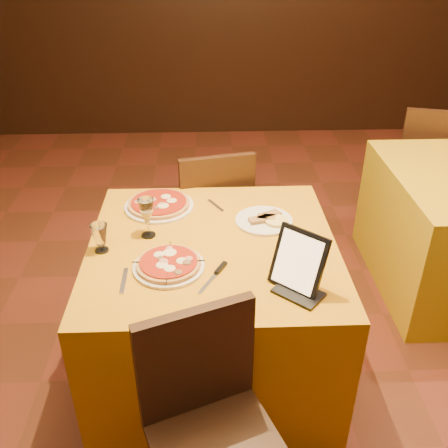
{
  "coord_description": "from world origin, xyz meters",
  "views": [
    {
      "loc": [
        -0.27,
        -1.77,
        1.96
      ],
      "look_at": [
        -0.2,
        0.07,
        0.86
      ],
      "focal_mm": 40.0,
      "sensor_mm": 36.0,
      "label": 1
    }
  ],
  "objects_px": {
    "chair_main_far": "(211,214)",
    "tablet": "(299,261)",
    "pizza_near": "(169,265)",
    "chair_side_far": "(424,162)",
    "wine_glass": "(147,218)",
    "water_glass": "(100,238)",
    "pizza_far": "(159,205)",
    "main_table": "(214,308)"
  },
  "relations": [
    {
      "from": "main_table",
      "to": "chair_main_far",
      "type": "bearing_deg",
      "value": 90.0
    },
    {
      "from": "tablet",
      "to": "pizza_near",
      "type": "bearing_deg",
      "value": -153.75
    },
    {
      "from": "chair_main_far",
      "to": "tablet",
      "type": "bearing_deg",
      "value": 94.38
    },
    {
      "from": "water_glass",
      "to": "tablet",
      "type": "bearing_deg",
      "value": -19.08
    },
    {
      "from": "chair_side_far",
      "to": "water_glass",
      "type": "height_order",
      "value": "chair_side_far"
    },
    {
      "from": "water_glass",
      "to": "main_table",
      "type": "bearing_deg",
      "value": 5.03
    },
    {
      "from": "water_glass",
      "to": "wine_glass",
      "type": "bearing_deg",
      "value": 31.33
    },
    {
      "from": "pizza_far",
      "to": "pizza_near",
      "type": "bearing_deg",
      "value": -81.51
    },
    {
      "from": "water_glass",
      "to": "pizza_far",
      "type": "bearing_deg",
      "value": 59.92
    },
    {
      "from": "chair_main_far",
      "to": "tablet",
      "type": "distance_m",
      "value": 1.22
    },
    {
      "from": "main_table",
      "to": "pizza_near",
      "type": "bearing_deg",
      "value": -135.48
    },
    {
      "from": "chair_main_far",
      "to": "pizza_far",
      "type": "relative_size",
      "value": 2.64
    },
    {
      "from": "wine_glass",
      "to": "water_glass",
      "type": "distance_m",
      "value": 0.23
    },
    {
      "from": "chair_side_far",
      "to": "pizza_far",
      "type": "relative_size",
      "value": 2.64
    },
    {
      "from": "pizza_near",
      "to": "water_glass",
      "type": "distance_m",
      "value": 0.33
    },
    {
      "from": "chair_side_far",
      "to": "main_table",
      "type": "bearing_deg",
      "value": 59.09
    },
    {
      "from": "main_table",
      "to": "chair_side_far",
      "type": "height_order",
      "value": "chair_side_far"
    },
    {
      "from": "tablet",
      "to": "water_glass",
      "type": "bearing_deg",
      "value": -157.46
    },
    {
      "from": "chair_main_far",
      "to": "water_glass",
      "type": "height_order",
      "value": "chair_main_far"
    },
    {
      "from": "pizza_near",
      "to": "tablet",
      "type": "relative_size",
      "value": 1.21
    },
    {
      "from": "main_table",
      "to": "water_glass",
      "type": "xyz_separation_m",
      "value": [
        -0.48,
        -0.04,
        0.44
      ]
    },
    {
      "from": "tablet",
      "to": "wine_glass",
      "type": "bearing_deg",
      "value": -171.18
    },
    {
      "from": "pizza_far",
      "to": "water_glass",
      "type": "relative_size",
      "value": 2.65
    },
    {
      "from": "pizza_near",
      "to": "chair_main_far",
      "type": "bearing_deg",
      "value": 79.16
    },
    {
      "from": "main_table",
      "to": "water_glass",
      "type": "relative_size",
      "value": 8.46
    },
    {
      "from": "water_glass",
      "to": "pizza_near",
      "type": "bearing_deg",
      "value": -25.02
    },
    {
      "from": "chair_main_far",
      "to": "pizza_near",
      "type": "bearing_deg",
      "value": 67.25
    },
    {
      "from": "main_table",
      "to": "wine_glass",
      "type": "relative_size",
      "value": 5.79
    },
    {
      "from": "wine_glass",
      "to": "tablet",
      "type": "bearing_deg",
      "value": -32.81
    },
    {
      "from": "wine_glass",
      "to": "water_glass",
      "type": "height_order",
      "value": "wine_glass"
    },
    {
      "from": "chair_main_far",
      "to": "pizza_near",
      "type": "distance_m",
      "value": 1.03
    },
    {
      "from": "pizza_near",
      "to": "water_glass",
      "type": "bearing_deg",
      "value": 154.98
    },
    {
      "from": "pizza_near",
      "to": "wine_glass",
      "type": "distance_m",
      "value": 0.29
    },
    {
      "from": "chair_main_far",
      "to": "chair_side_far",
      "type": "distance_m",
      "value": 1.75
    },
    {
      "from": "pizza_near",
      "to": "tablet",
      "type": "height_order",
      "value": "tablet"
    },
    {
      "from": "main_table",
      "to": "chair_side_far",
      "type": "relative_size",
      "value": 1.21
    },
    {
      "from": "main_table",
      "to": "chair_main_far",
      "type": "relative_size",
      "value": 1.21
    },
    {
      "from": "tablet",
      "to": "chair_side_far",
      "type": "bearing_deg",
      "value": 96.52
    },
    {
      "from": "chair_main_far",
      "to": "main_table",
      "type": "bearing_deg",
      "value": 78.09
    },
    {
      "from": "pizza_near",
      "to": "pizza_far",
      "type": "bearing_deg",
      "value": 98.49
    },
    {
      "from": "chair_main_far",
      "to": "pizza_far",
      "type": "xyz_separation_m",
      "value": [
        -0.26,
        -0.44,
        0.31
      ]
    },
    {
      "from": "chair_main_far",
      "to": "tablet",
      "type": "xyz_separation_m",
      "value": [
        0.32,
        -1.1,
        0.41
      ]
    }
  ]
}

